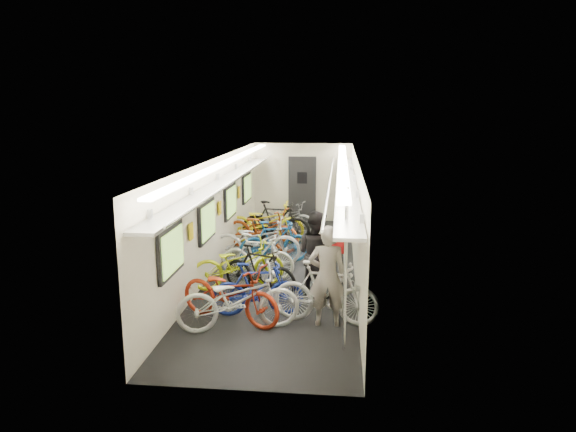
% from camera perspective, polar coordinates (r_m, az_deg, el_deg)
% --- Properties ---
extents(train_car_shell, '(10.00, 10.00, 10.00)m').
position_cam_1_polar(train_car_shell, '(11.64, -1.72, 3.08)').
color(train_car_shell, black).
rests_on(train_car_shell, ground).
extents(bicycle_0, '(2.05, 1.20, 1.02)m').
position_cam_1_polar(bicycle_0, '(8.15, -5.55, -9.19)').
color(bicycle_0, silver).
rests_on(bicycle_0, ground).
extents(bicycle_1, '(1.60, 0.70, 0.93)m').
position_cam_1_polar(bicycle_1, '(8.68, -3.44, -8.12)').
color(bicycle_1, navy).
rests_on(bicycle_1, ground).
extents(bicycle_2, '(1.98, 1.35, 0.99)m').
position_cam_1_polar(bicycle_2, '(8.47, -6.48, -8.50)').
color(bicycle_2, maroon).
rests_on(bicycle_2, ground).
extents(bicycle_3, '(1.61, 1.02, 0.94)m').
position_cam_1_polar(bicycle_3, '(9.67, -3.18, -5.99)').
color(bicycle_3, black).
rests_on(bicycle_3, ground).
extents(bicycle_4, '(1.93, 1.29, 0.96)m').
position_cam_1_polar(bicycle_4, '(10.02, -5.57, -5.32)').
color(bicycle_4, '#BFCD13').
rests_on(bicycle_4, ground).
extents(bicycle_5, '(1.60, 0.67, 0.93)m').
position_cam_1_polar(bicycle_5, '(10.58, -3.38, -4.45)').
color(bicycle_5, white).
rests_on(bicycle_5, ground).
extents(bicycle_6, '(2.02, 0.78, 1.05)m').
position_cam_1_polar(bicycle_6, '(11.52, -3.50, -2.78)').
color(bicycle_6, '#ACABAF').
rests_on(bicycle_6, ground).
extents(bicycle_7, '(1.70, 0.99, 0.98)m').
position_cam_1_polar(bicycle_7, '(11.54, -1.47, -2.90)').
color(bicycle_7, '#164B88').
rests_on(bicycle_7, ground).
extents(bicycle_8, '(2.12, 1.37, 1.05)m').
position_cam_1_polar(bicycle_8, '(12.65, -2.86, -1.44)').
color(bicycle_8, '#8C320F').
rests_on(bicycle_8, ground).
extents(bicycle_9, '(1.89, 0.80, 1.10)m').
position_cam_1_polar(bicycle_9, '(13.27, -1.38, -0.69)').
color(bicycle_9, black).
rests_on(bicycle_9, ground).
extents(bicycle_10, '(2.05, 0.74, 1.07)m').
position_cam_1_polar(bicycle_10, '(13.34, -2.56, -0.70)').
color(bicycle_10, yellow).
rests_on(bicycle_10, ground).
extents(bicycle_11, '(1.79, 0.72, 1.04)m').
position_cam_1_polar(bicycle_11, '(8.37, 4.21, -8.50)').
color(bicycle_11, silver).
rests_on(bicycle_11, ground).
extents(bicycle_12, '(1.83, 1.14, 0.91)m').
position_cam_1_polar(bicycle_12, '(14.32, -0.29, -0.15)').
color(bicycle_12, slate).
rests_on(bicycle_12, ground).
extents(passenger_near, '(0.62, 0.43, 1.65)m').
position_cam_1_polar(passenger_near, '(8.22, 4.37, -6.65)').
color(passenger_near, gray).
rests_on(passenger_near, ground).
extents(passenger_mid, '(0.99, 0.95, 1.61)m').
position_cam_1_polar(passenger_mid, '(9.51, 3.10, -4.18)').
color(passenger_mid, black).
rests_on(passenger_mid, ground).
extents(backpack, '(0.28, 0.19, 0.38)m').
position_cam_1_polar(backpack, '(8.53, 5.71, -2.81)').
color(backpack, red).
rests_on(backpack, passenger_near).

